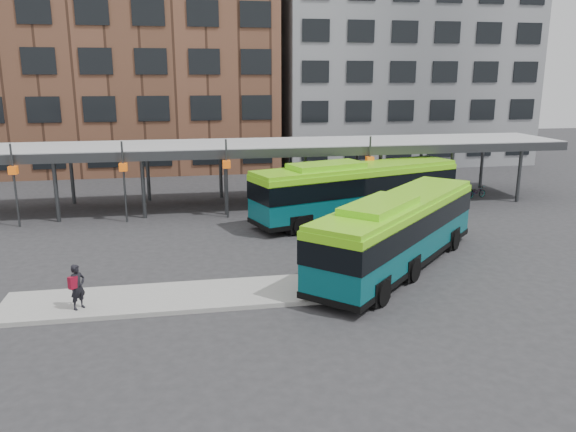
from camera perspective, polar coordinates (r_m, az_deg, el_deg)
The scene contains 9 objects.
ground at distance 25.89m, azimuth 2.24°, elevation -5.04°, with size 120.00×120.00×0.00m, color #28282B.
boarding_island at distance 22.48m, azimuth -9.97°, elevation -8.06°, with size 14.00×3.00×0.18m, color gray.
canopy at distance 37.39m, azimuth -2.13°, elevation 7.05°, with size 40.00×6.53×4.80m.
building_brick at distance 56.10m, azimuth -15.76°, elevation 16.16°, with size 26.00×14.00×22.00m, color brown.
building_grey at distance 59.84m, azimuth 10.92°, elevation 15.30°, with size 24.00×14.00×20.00m, color slate.
bus_front at distance 25.49m, azimuth 11.10°, elevation -1.37°, with size 10.68×10.83×3.46m.
bus_rear at distance 33.74m, azimuth 6.94°, elevation 2.71°, with size 13.35×6.74×3.62m.
pedestrian at distance 21.89m, azimuth -20.62°, elevation -6.73°, with size 0.72×0.73×1.69m.
bike_rack at distance 40.94m, azimuth 16.18°, elevation 2.25°, with size 5.69×1.55×1.04m.
Camera 1 is at (-5.43, -23.85, 8.48)m, focal length 35.00 mm.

